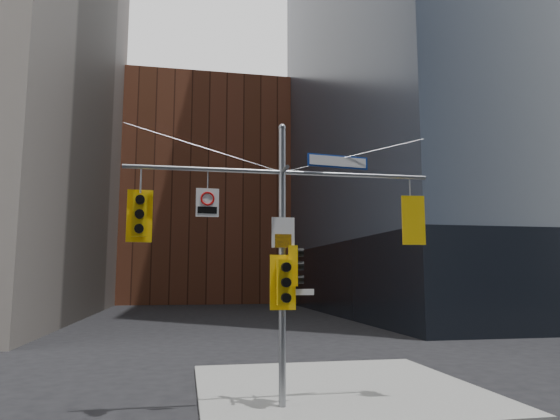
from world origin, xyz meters
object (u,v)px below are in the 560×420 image
object	(u,v)px
street_sign_blade	(338,162)
regulatory_sign_arm	(207,202)
traffic_light_east_arm	(411,221)
traffic_light_west_arm	(140,215)
signal_assembly	(282,233)
traffic_light_pole_side	(295,266)
traffic_light_pole_front	(284,282)

from	to	relation	value
street_sign_blade	regulatory_sign_arm	distance (m)	3.62
traffic_light_east_arm	regulatory_sign_arm	world-z (taller)	regulatory_sign_arm
traffic_light_west_arm	traffic_light_east_arm	xyz separation A→B (m)	(7.09, -0.01, -0.00)
signal_assembly	traffic_light_east_arm	world-z (taller)	signal_assembly
traffic_light_west_arm	traffic_light_pole_side	distance (m)	4.05
traffic_light_west_arm	traffic_light_east_arm	distance (m)	7.09
traffic_light_west_arm	traffic_light_pole_front	bearing A→B (deg)	-9.33
traffic_light_east_arm	traffic_light_pole_side	xyz separation A→B (m)	(-3.22, -0.00, -1.22)
traffic_light_pole_front	street_sign_blade	xyz separation A→B (m)	(1.51, 0.27, 3.18)
traffic_light_west_arm	traffic_light_pole_front	distance (m)	3.91
street_sign_blade	regulatory_sign_arm	bearing A→B (deg)	173.00
traffic_light_west_arm	traffic_light_pole_side	bearing A→B (deg)	-5.03
traffic_light_pole_side	traffic_light_pole_front	distance (m)	0.59
traffic_light_west_arm	street_sign_blade	size ratio (longest dim) A/B	0.75
traffic_light_west_arm	traffic_light_pole_front	size ratio (longest dim) A/B	0.95
traffic_light_east_arm	regulatory_sign_arm	distance (m)	5.47
traffic_light_west_arm	regulatory_sign_arm	distance (m)	1.68
signal_assembly	traffic_light_east_arm	bearing A→B (deg)	0.01
traffic_light_pole_side	street_sign_blade	distance (m)	3.01
traffic_light_pole_front	regulatory_sign_arm	distance (m)	2.78
signal_assembly	street_sign_blade	xyz separation A→B (m)	(1.51, 0.00, 1.93)
traffic_light_east_arm	traffic_light_pole_side	size ratio (longest dim) A/B	1.28
signal_assembly	traffic_light_pole_side	size ratio (longest dim) A/B	7.79
signal_assembly	traffic_light_west_arm	xyz separation A→B (m)	(-3.55, 0.01, 0.38)
traffic_light_west_arm	traffic_light_east_arm	size ratio (longest dim) A/B	0.99
traffic_light_east_arm	traffic_light_pole_side	bearing A→B (deg)	4.81
signal_assembly	traffic_light_pole_front	xyz separation A→B (m)	(-0.00, -0.27, -1.25)
traffic_light_pole_side	traffic_light_pole_front	xyz separation A→B (m)	(-0.32, -0.27, -0.41)
signal_assembly	traffic_light_pole_front	size ratio (longest dim) A/B	5.83
traffic_light_east_arm	traffic_light_pole_front	xyz separation A→B (m)	(-3.54, -0.27, -1.63)
traffic_light_pole_front	regulatory_sign_arm	bearing A→B (deg)	172.17
traffic_light_west_arm	traffic_light_east_arm	bearing A→B (deg)	-4.93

